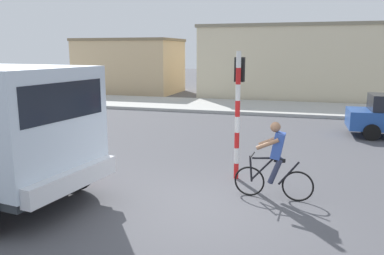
% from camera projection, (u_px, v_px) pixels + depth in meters
% --- Properties ---
extents(ground_plane, '(120.00, 120.00, 0.00)m').
position_uv_depth(ground_plane, '(203.00, 210.00, 8.03)').
color(ground_plane, '#4C4C51').
extents(sidewalk_far, '(80.00, 5.00, 0.16)m').
position_uv_depth(sidewalk_far, '(269.00, 107.00, 21.87)').
color(sidewalk_far, '#ADADA8').
rests_on(sidewalk_far, ground).
extents(cyclist, '(1.73, 0.50, 1.72)m').
position_uv_depth(cyclist, '(275.00, 161.00, 8.49)').
color(cyclist, black).
rests_on(cyclist, ground).
extents(traffic_light_pole, '(0.24, 0.43, 3.20)m').
position_uv_depth(traffic_light_pole, '(238.00, 98.00, 9.70)').
color(traffic_light_pole, red).
rests_on(traffic_light_pole, ground).
extents(building_corner_left, '(7.42, 5.19, 4.08)m').
position_uv_depth(building_corner_left, '(130.00, 66.00, 30.14)').
color(building_corner_left, '#D1B284').
rests_on(building_corner_left, ground).
extents(building_mid_block, '(11.72, 7.39, 4.85)m').
position_uv_depth(building_mid_block, '(290.00, 62.00, 27.25)').
color(building_mid_block, beige).
rests_on(building_mid_block, ground).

